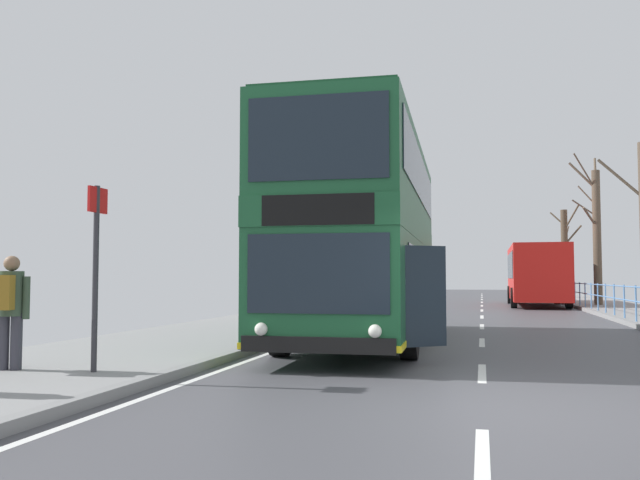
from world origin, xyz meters
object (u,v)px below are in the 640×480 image
object	(u,v)px
bare_tree_far_00	(565,252)
double_decker_bus_main	(366,237)
pedestrian_with_backpack	(9,304)
bare_tree_far_01	(596,232)
background_bus_far_lane	(536,273)
bus_stop_sign_near	(96,256)

from	to	relation	value
bare_tree_far_00	double_decker_bus_main	bearing A→B (deg)	-104.14
pedestrian_with_backpack	bare_tree_far_01	bearing A→B (deg)	65.10
double_decker_bus_main	bare_tree_far_01	world-z (taller)	bare_tree_far_01
background_bus_far_lane	bare_tree_far_01	distance (m)	3.58
bus_stop_sign_near	bare_tree_far_00	bearing A→B (deg)	74.27
double_decker_bus_main	bus_stop_sign_near	xyz separation A→B (m)	(-2.73, -6.40, -0.60)
pedestrian_with_backpack	bus_stop_sign_near	size ratio (longest dim) A/B	0.62
bus_stop_sign_near	double_decker_bus_main	bearing A→B (deg)	66.90
background_bus_far_lane	bare_tree_far_00	xyz separation A→B (m)	(2.66, 10.87, 1.49)
double_decker_bus_main	bare_tree_far_01	distance (m)	20.69
double_decker_bus_main	background_bus_far_lane	distance (m)	21.06
double_decker_bus_main	background_bus_far_lane	world-z (taller)	double_decker_bus_main
bare_tree_far_00	bare_tree_far_01	world-z (taller)	bare_tree_far_01
bus_stop_sign_near	pedestrian_with_backpack	bearing A→B (deg)	-173.01
double_decker_bus_main	background_bus_far_lane	xyz separation A→B (m)	(5.22, 20.39, -0.71)
background_bus_far_lane	bare_tree_far_01	size ratio (longest dim) A/B	1.28
background_bus_far_lane	bare_tree_far_00	size ratio (longest dim) A/B	1.55
pedestrian_with_backpack	bare_tree_far_00	xyz separation A→B (m)	(11.88, 37.82, 2.05)
background_bus_far_lane	double_decker_bus_main	bearing A→B (deg)	-104.36
double_decker_bus_main	pedestrian_with_backpack	world-z (taller)	double_decker_bus_main
background_bus_far_lane	bare_tree_far_01	xyz separation A→B (m)	(2.68, -1.31, 1.98)
bus_stop_sign_near	bare_tree_far_00	distance (m)	39.15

